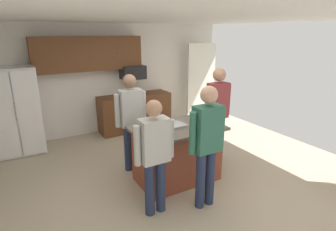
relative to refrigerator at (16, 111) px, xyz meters
The scene contains 20 objects.
floor 3.23m from the refrigerator, 49.98° to the right, with size 7.04×7.04×0.00m, color #B7A88E.
ceiling 3.56m from the refrigerator, 49.98° to the right, with size 7.04×7.04×0.00m, color white.
back_wall 2.09m from the refrigerator, 11.81° to the left, with size 6.40×0.10×2.60m, color white.
french_door_window_panel 4.61m from the refrigerator, ahead, with size 0.90×0.06×2.00m, color white.
cabinet_run_upper 1.93m from the refrigerator, ahead, with size 2.40×0.38×0.75m.
cabinet_run_lower 2.64m from the refrigerator, ahead, with size 1.80×0.63×0.90m.
refrigerator is the anchor object (origin of this frame).
microwave_over_range 2.67m from the refrigerator, ahead, with size 0.56×0.40×0.32m, color black.
kitchen_island 3.40m from the refrigerator, 49.06° to the right, with size 1.44×0.91×0.94m.
person_guest_right 4.01m from the refrigerator, 56.97° to the right, with size 0.57×0.23×1.75m.
person_elder_center 3.98m from the refrigerator, 35.58° to the right, with size 0.57×0.23×1.78m.
person_guest_left 2.52m from the refrigerator, 47.10° to the right, with size 0.57×0.23×1.73m.
person_host_foreground 3.49m from the refrigerator, 64.56° to the right, with size 0.57×0.22×1.60m.
mug_ceramic_white 3.40m from the refrigerator, 55.80° to the right, with size 0.13×0.08×0.10m.
glass_short_whisky 2.95m from the refrigerator, 51.11° to the right, with size 0.07×0.07×0.13m.
glass_pilsner 3.05m from the refrigerator, 54.67° to the right, with size 0.07×0.07×0.13m.
mug_blue_stoneware 3.68m from the refrigerator, 49.87° to the right, with size 0.13×0.09×0.11m.
tumbler_amber 3.84m from the refrigerator, 44.96° to the right, with size 0.07×0.07×0.15m.
glass_dark_ale 3.20m from the refrigerator, 58.78° to the right, with size 0.07×0.07×0.16m.
serving_tray 3.30m from the refrigerator, 49.73° to the right, with size 0.44×0.30×0.04m.
Camera 1 is at (-1.95, -3.61, 2.40)m, focal length 28.81 mm.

